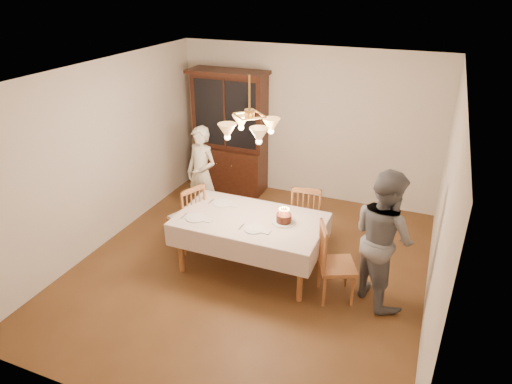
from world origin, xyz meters
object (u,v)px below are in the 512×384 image
at_px(dining_table, 250,224).
at_px(chair_far_side, 306,219).
at_px(birthday_cake, 284,219).
at_px(china_hutch, 230,134).
at_px(elderly_woman, 202,174).

relative_size(dining_table, chair_far_side, 1.90).
bearing_deg(dining_table, chair_far_side, 57.54).
height_order(dining_table, birthday_cake, birthday_cake).
relative_size(china_hutch, birthday_cake, 7.20).
bearing_deg(elderly_woman, dining_table, -24.41).
distance_m(china_hutch, elderly_woman, 1.24).
bearing_deg(dining_table, birthday_cake, 8.33).
distance_m(elderly_woman, birthday_cake, 1.97).
relative_size(dining_table, birthday_cake, 6.33).
relative_size(china_hutch, chair_far_side, 2.16).
distance_m(china_hutch, birthday_cake, 2.83).
height_order(chair_far_side, elderly_woman, elderly_woman).
xyz_separation_m(china_hutch, birthday_cake, (1.78, -2.19, -0.23)).
xyz_separation_m(chair_far_side, birthday_cake, (-0.09, -0.76, 0.37)).
distance_m(chair_far_side, birthday_cake, 0.85).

